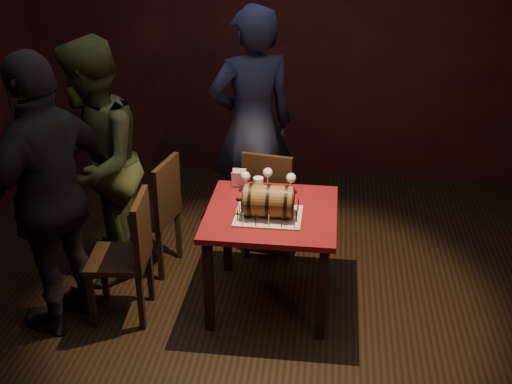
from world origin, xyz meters
TOP-DOWN VIEW (x-y plane):
  - room_shell at (0.00, 0.00)m, footprint 5.04×5.04m
  - pub_table at (0.18, 0.17)m, footprint 0.90×0.90m
  - cake_board at (0.17, 0.09)m, footprint 0.45×0.35m
  - barrel_cake at (0.17, 0.09)m, footprint 0.39×0.23m
  - birthday_candles at (0.17, 0.09)m, footprint 0.40×0.30m
  - wine_glass_left at (-0.04, 0.45)m, footprint 0.07×0.07m
  - wine_glass_mid at (0.12, 0.54)m, footprint 0.07×0.07m
  - wine_glass_right at (0.30, 0.46)m, footprint 0.07×0.07m
  - pint_of_ale at (0.07, 0.38)m, footprint 0.07×0.07m
  - menu_card at (-0.10, 0.53)m, footprint 0.10×0.05m
  - chair_back at (0.11, 0.83)m, footprint 0.46×0.46m
  - chair_left_rear at (-0.74, 0.53)m, footprint 0.47×0.47m
  - chair_left_front at (-0.77, -0.10)m, footprint 0.43×0.43m
  - person_back at (-0.08, 1.19)m, footprint 0.85×0.72m
  - person_left_rear at (-1.15, 0.40)m, footprint 0.86×1.02m
  - person_left_front at (-1.21, -0.21)m, footprint 0.86×1.22m

SIDE VIEW (x-z plane):
  - chair_back at x=0.11m, z-range 0.06..0.99m
  - chair_left_rear at x=-0.74m, z-range 0.06..0.99m
  - chair_left_front at x=-0.77m, z-range 0.06..0.99m
  - pub_table at x=0.18m, z-range 0.27..1.02m
  - cake_board at x=0.17m, z-range 0.75..0.76m
  - birthday_candles at x=0.17m, z-range 0.76..0.85m
  - menu_card at x=-0.10m, z-range 0.75..0.88m
  - pint_of_ale at x=0.07m, z-range 0.75..0.90m
  - wine_glass_mid at x=0.12m, z-range 0.79..0.95m
  - wine_glass_left at x=-0.04m, z-range 0.79..0.95m
  - wine_glass_right at x=0.30m, z-range 0.79..0.95m
  - barrel_cake at x=0.17m, z-range 0.75..0.98m
  - person_left_rear at x=-1.15m, z-range 0.00..1.86m
  - person_left_front at x=-1.21m, z-range 0.00..1.93m
  - person_back at x=-0.08m, z-range 0.00..1.97m
  - room_shell at x=0.00m, z-range 0.00..2.80m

